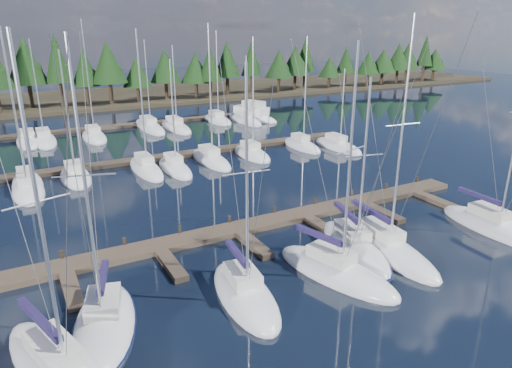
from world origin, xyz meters
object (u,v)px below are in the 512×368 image
front_sailboat_3 (336,271)px  front_sailboat_4 (354,247)px  main_dock (239,232)px  motor_yacht_right (251,116)px  front_sailboat_1 (105,324)px  front_sailboat_6 (493,227)px  front_sailboat_2 (245,294)px  front_sailboat_5 (384,246)px

front_sailboat_3 → front_sailboat_4: size_ratio=1.17×
main_dock → motor_yacht_right: motor_yacht_right is taller
front_sailboat_1 → front_sailboat_4: front_sailboat_1 is taller
front_sailboat_1 → motor_yacht_right: bearing=54.2°
front_sailboat_6 → motor_yacht_right: front_sailboat_6 is taller
front_sailboat_2 → front_sailboat_5: (11.12, 0.68, 0.00)m
front_sailboat_1 → front_sailboat_5: 18.65m
front_sailboat_1 → front_sailboat_2: 7.59m
front_sailboat_1 → front_sailboat_5: bearing=-0.9°
front_sailboat_3 → front_sailboat_5: bearing=12.4°
front_sailboat_5 → motor_yacht_right: bearing=73.1°
main_dock → front_sailboat_5: size_ratio=2.73×
main_dock → front_sailboat_6: bearing=-26.3°
front_sailboat_3 → front_sailboat_4: bearing=32.9°
front_sailboat_5 → motor_yacht_right: front_sailboat_5 is taller
front_sailboat_3 → motor_yacht_right: (18.83, 46.45, 0.26)m
front_sailboat_2 → front_sailboat_6: front_sailboat_6 is taller
front_sailboat_2 → front_sailboat_3: size_ratio=0.94×
front_sailboat_6 → front_sailboat_5: bearing=171.0°
front_sailboat_2 → front_sailboat_3: front_sailboat_3 is taller
front_sailboat_1 → front_sailboat_4: 16.78m
front_sailboat_6 → front_sailboat_2: bearing=177.7°
front_sailboat_4 → front_sailboat_5: 2.10m
front_sailboat_4 → motor_yacht_right: (15.67, 44.41, 0.28)m
front_sailboat_6 → front_sailboat_3: bearing=178.4°
front_sailboat_1 → front_sailboat_6: 28.21m
front_sailboat_4 → front_sailboat_1: bearing=-177.9°
front_sailboat_2 → front_sailboat_1: bearing=172.6°
front_sailboat_3 → front_sailboat_5: size_ratio=0.91×
main_dock → front_sailboat_2: front_sailboat_2 is taller
main_dock → front_sailboat_3: front_sailboat_3 is taller
front_sailboat_6 → motor_yacht_right: bearing=84.8°
front_sailboat_3 → front_sailboat_6: size_ratio=0.89×
main_dock → front_sailboat_5: 10.36m
front_sailboat_3 → motor_yacht_right: front_sailboat_3 is taller
front_sailboat_2 → front_sailboat_6: (20.63, -0.83, 0.02)m
main_dock → front_sailboat_1: (-10.98, -6.65, 0.09)m
front_sailboat_2 → front_sailboat_6: 20.64m
main_dock → front_sailboat_1: 12.84m
main_dock → front_sailboat_4: 8.36m
front_sailboat_3 → front_sailboat_5: (5.04, 1.11, 0.00)m
front_sailboat_2 → motor_yacht_right: size_ratio=1.29×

